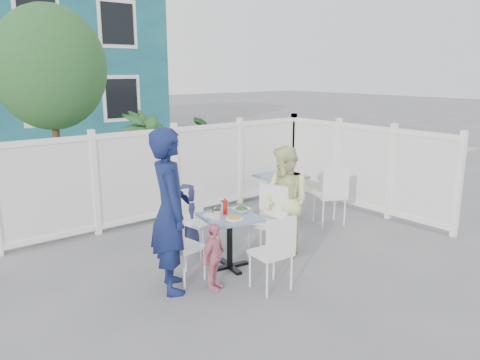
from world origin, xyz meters
TOP-DOWN VIEW (x-y plane):
  - ground at (0.00, 0.00)m, footprint 80.00×80.00m
  - near_sidewalk at (0.00, 3.80)m, footprint 24.00×2.60m
  - street at (0.00, 7.50)m, footprint 24.00×5.00m
  - far_sidewalk at (0.00, 10.60)m, footprint 24.00×1.60m
  - fence_back at (0.10, 2.40)m, footprint 5.86×0.08m
  - fence_right at (3.00, 0.60)m, footprint 0.08×3.66m
  - tree at (-1.60, 3.30)m, footprint 1.80×1.62m
  - potted_shrub_a at (-0.07, 3.10)m, footprint 1.34×1.34m
  - potted_shrub_b at (1.64, 3.00)m, footprint 1.91×1.94m
  - main_table at (-0.50, 0.04)m, footprint 0.79×0.79m
  - spare_table at (1.53, 1.22)m, footprint 0.77×0.77m
  - chair_left at (-1.23, 0.08)m, footprint 0.46×0.47m
  - chair_right at (0.24, 0.08)m, footprint 0.56×0.57m
  - chair_back at (-0.50, 0.80)m, footprint 0.48×0.47m
  - chair_near at (-0.49, -0.82)m, footprint 0.45×0.44m
  - chair_spare at (1.90, 0.37)m, footprint 0.60×0.59m
  - man at (-1.40, -0.01)m, footprint 0.69×0.83m
  - woman at (0.42, -0.04)m, footprint 0.65×0.80m
  - boy at (-0.55, 0.98)m, footprint 0.52×0.39m
  - toddler at (-1.02, -0.33)m, footprint 0.52×0.39m
  - plate_main at (-0.54, -0.11)m, footprint 0.22×0.22m
  - plate_side at (-0.70, 0.15)m, footprint 0.24×0.24m
  - salad_bowl at (-0.28, 0.07)m, footprint 0.22×0.22m
  - coffee_cup_a at (-0.72, 0.01)m, footprint 0.08×0.08m
  - coffee_cup_b at (-0.42, 0.25)m, footprint 0.09×0.09m
  - ketchup_bottle at (-0.51, 0.13)m, footprint 0.06×0.06m
  - salt_shaker at (-0.58, 0.26)m, footprint 0.03×0.03m
  - pepper_shaker at (-0.56, 0.30)m, footprint 0.03×0.03m

SIDE VIEW (x-z plane):
  - ground at x=0.00m, z-range 0.00..0.00m
  - street at x=0.00m, z-range 0.00..0.01m
  - near_sidewalk at x=0.00m, z-range 0.00..0.01m
  - far_sidewalk at x=0.00m, z-range 0.00..0.01m
  - toddler at x=-1.02m, z-range 0.00..0.82m
  - boy at x=-0.55m, z-range 0.00..0.97m
  - chair_left at x=-1.23m, z-range 0.07..0.98m
  - chair_near at x=-0.49m, z-range 0.08..1.00m
  - chair_back at x=-0.50m, z-range 0.08..1.01m
  - main_table at x=-0.50m, z-range 0.20..0.92m
  - chair_right at x=0.24m, z-range 0.08..1.07m
  - chair_spare at x=1.90m, z-range 0.08..1.09m
  - spare_table at x=1.53m, z-range 0.21..0.98m
  - plate_main at x=-0.54m, z-range 0.72..0.74m
  - plate_side at x=-0.70m, z-range 0.72..0.74m
  - salad_bowl at x=-0.28m, z-range 0.72..0.78m
  - salt_shaker at x=-0.58m, z-range 0.72..0.79m
  - pepper_shaker at x=-0.56m, z-range 0.72..0.80m
  - woman at x=0.42m, z-range 0.00..1.55m
  - fence_right at x=3.00m, z-range -0.02..1.58m
  - fence_back at x=0.10m, z-range -0.02..1.58m
  - coffee_cup_a at x=-0.72m, z-range 0.72..0.85m
  - coffee_cup_b at x=-0.42m, z-range 0.72..0.85m
  - ketchup_bottle at x=-0.51m, z-range 0.72..0.90m
  - potted_shrub_b at x=1.64m, z-range 0.00..1.63m
  - potted_shrub_a at x=-0.07m, z-range 0.00..1.85m
  - man at x=-1.40m, z-range 0.00..1.94m
  - tree at x=-1.60m, z-range 0.80..4.39m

